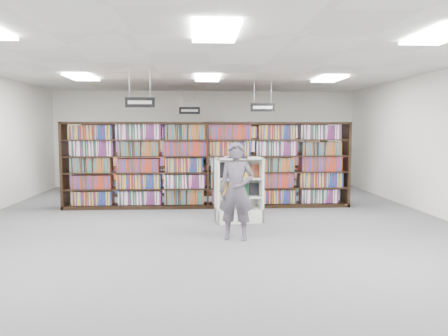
{
  "coord_description": "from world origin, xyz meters",
  "views": [
    {
      "loc": [
        -0.21,
        -8.72,
        1.91
      ],
      "look_at": [
        0.32,
        0.5,
        1.1
      ],
      "focal_mm": 35.0,
      "sensor_mm": 36.0,
      "label": 1
    }
  ],
  "objects": [
    {
      "name": "ceiling",
      "position": [
        0.0,
        0.0,
        3.2
      ],
      "size": [
        10.0,
        12.0,
        0.1
      ],
      "primitive_type": "cube",
      "color": "silver",
      "rests_on": "wall_back"
    },
    {
      "name": "wall_front",
      "position": [
        0.0,
        -6.0,
        1.6
      ],
      "size": [
        10.0,
        0.1,
        3.2
      ],
      "primitive_type": "cube",
      "color": "white",
      "rests_on": "ground"
    },
    {
      "name": "troffer_back_right",
      "position": [
        3.0,
        2.0,
        3.16
      ],
      "size": [
        0.6,
        1.2,
        0.04
      ],
      "primitive_type": "cube",
      "color": "white",
      "rests_on": "ceiling"
    },
    {
      "name": "floor",
      "position": [
        0.0,
        0.0,
        0.0
      ],
      "size": [
        12.0,
        12.0,
        0.0
      ],
      "primitive_type": "plane",
      "color": "#4F4F54",
      "rests_on": "ground"
    },
    {
      "name": "open_book",
      "position": [
        0.47,
        0.13,
        1.37
      ],
      "size": [
        0.64,
        0.41,
        0.13
      ],
      "rotation": [
        0.0,
        0.0,
        -0.1
      ],
      "color": "black",
      "rests_on": "endcap_display"
    },
    {
      "name": "troffer_back_left",
      "position": [
        -3.0,
        2.0,
        3.16
      ],
      "size": [
        0.6,
        1.2,
        0.04
      ],
      "primitive_type": "cube",
      "color": "white",
      "rests_on": "ceiling"
    },
    {
      "name": "troffer_back_center",
      "position": [
        0.0,
        2.0,
        3.16
      ],
      "size": [
        0.6,
        1.2,
        0.04
      ],
      "primitive_type": "cube",
      "color": "white",
      "rests_on": "ceiling"
    },
    {
      "name": "troffer_front_center",
      "position": [
        0.0,
        -3.0,
        3.16
      ],
      "size": [
        0.6,
        1.2,
        0.04
      ],
      "primitive_type": "cube",
      "color": "white",
      "rests_on": "ceiling"
    },
    {
      "name": "aisle_sign_right",
      "position": [
        1.5,
        3.0,
        2.53
      ],
      "size": [
        0.65,
        0.02,
        0.8
      ],
      "color": "#B2B2B7",
      "rests_on": "ceiling"
    },
    {
      "name": "shopper",
      "position": [
        0.43,
        -1.25,
        0.85
      ],
      "size": [
        0.7,
        0.54,
        1.7
      ],
      "primitive_type": "imported",
      "rotation": [
        0.0,
        0.0,
        -0.23
      ],
      "color": "#544F5B",
      "rests_on": "floor"
    },
    {
      "name": "aisle_sign_center",
      "position": [
        -0.5,
        5.0,
        2.53
      ],
      "size": [
        0.65,
        0.02,
        0.8
      ],
      "color": "#B2B2B7",
      "rests_on": "ceiling"
    },
    {
      "name": "troffer_front_right",
      "position": [
        3.0,
        -3.0,
        3.16
      ],
      "size": [
        0.6,
        1.2,
        0.04
      ],
      "primitive_type": "cube",
      "color": "white",
      "rests_on": "ceiling"
    },
    {
      "name": "bookshelf_row_far",
      "position": [
        0.0,
        5.7,
        1.05
      ],
      "size": [
        7.0,
        0.6,
        2.1
      ],
      "color": "black",
      "rests_on": "floor"
    },
    {
      "name": "endcap_display",
      "position": [
        0.6,
        0.23,
        0.46
      ],
      "size": [
        1.0,
        0.58,
        1.34
      ],
      "rotation": [
        0.0,
        0.0,
        0.11
      ],
      "color": "white",
      "rests_on": "floor"
    },
    {
      "name": "bookshelf_row_mid",
      "position": [
        0.0,
        4.0,
        1.05
      ],
      "size": [
        7.0,
        0.6,
        2.1
      ],
      "color": "black",
      "rests_on": "floor"
    },
    {
      "name": "bookshelf_row_near",
      "position": [
        0.0,
        2.0,
        1.05
      ],
      "size": [
        7.0,
        0.6,
        2.1
      ],
      "color": "black",
      "rests_on": "floor"
    },
    {
      "name": "aisle_sign_left",
      "position": [
        -1.5,
        1.0,
        2.53
      ],
      "size": [
        0.65,
        0.02,
        0.8
      ],
      "color": "#B2B2B7",
      "rests_on": "ceiling"
    },
    {
      "name": "wall_back",
      "position": [
        0.0,
        6.0,
        1.6
      ],
      "size": [
        10.0,
        0.1,
        3.2
      ],
      "primitive_type": "cube",
      "color": "white",
      "rests_on": "ground"
    }
  ]
}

